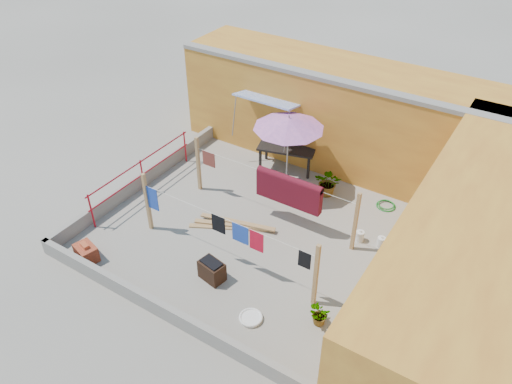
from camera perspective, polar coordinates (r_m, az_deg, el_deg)
ground at (r=13.68m, az=-0.11°, el=-4.56°), size 80.00×80.00×0.00m
wall_back at (r=16.12m, az=10.53°, el=8.54°), size 11.00×3.27×3.21m
wall_right at (r=11.41m, az=22.67°, el=-7.28°), size 2.40×9.00×3.20m
parapet_front at (r=11.56m, az=-9.97°, el=-13.49°), size 8.30×0.16×0.44m
parapet_left at (r=15.67m, az=-12.80°, el=1.40°), size 0.16×7.30×0.44m
red_railing at (r=15.14m, az=-12.92°, el=2.32°), size 0.05×4.20×1.10m
clothesline_rig at (r=13.20m, az=2.71°, el=-0.38°), size 5.09×2.35×1.80m
patio_umbrella at (r=14.19m, az=3.77°, el=7.83°), size 2.66×2.66×2.46m
outdoor_table at (r=15.82m, az=3.59°, el=5.01°), size 1.96×1.34×0.84m
brick_stack at (r=13.45m, az=-18.82°, el=-6.58°), size 0.68×0.57×0.51m
lumber_pile at (r=13.81m, az=-2.67°, el=-3.77°), size 2.22×1.17×0.14m
brazier at (r=12.27m, az=-5.06°, el=-8.91°), size 0.68×0.52×0.55m
white_basin at (r=11.54m, az=-0.60°, el=-14.18°), size 0.54×0.54×0.09m
water_jug_a at (r=13.55m, az=14.10°, el=-5.56°), size 0.21×0.21×0.34m
water_jug_b at (r=13.60m, az=11.77°, el=-4.96°), size 0.22×0.22×0.35m
green_hose at (r=15.03m, az=14.64°, el=-1.48°), size 0.57×0.57×0.08m
plant_back_a at (r=14.93m, az=8.30°, el=1.09°), size 0.90×0.81×0.87m
plant_back_b at (r=14.37m, az=18.26°, el=-2.79°), size 0.43×0.43×0.64m
plant_right_a at (r=13.42m, az=16.42°, el=-4.89°), size 0.56×0.53×0.88m
plant_right_b at (r=11.65m, az=12.67°, el=-12.73°), size 0.44×0.45×0.64m
plant_right_c at (r=11.37m, az=7.29°, el=-13.85°), size 0.55×0.59×0.55m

